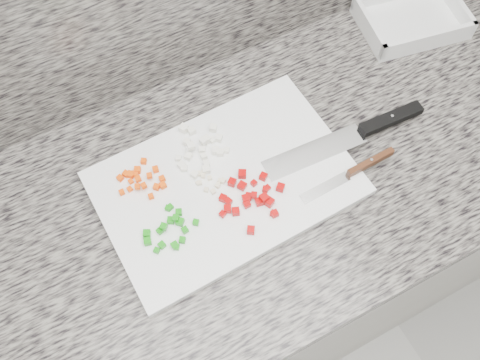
# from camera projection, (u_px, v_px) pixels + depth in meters

# --- Properties ---
(cabinet) EXTENTS (3.92, 0.62, 0.86)m
(cabinet) POSITION_uv_depth(u_px,v_px,m) (238.00, 265.00, 1.44)
(cabinet) COLOR silver
(cabinet) RESTS_ON ground
(countertop) EXTENTS (3.96, 0.64, 0.04)m
(countertop) POSITION_uv_depth(u_px,v_px,m) (237.00, 190.00, 1.05)
(countertop) COLOR slate
(countertop) RESTS_ON cabinet
(cutting_board) EXTENTS (0.49, 0.33, 0.02)m
(cutting_board) POSITION_uv_depth(u_px,v_px,m) (226.00, 183.00, 1.02)
(cutting_board) COLOR white
(cutting_board) RESTS_ON countertop
(carrot_pile) EXTENTS (0.09, 0.09, 0.02)m
(carrot_pile) POSITION_uv_depth(u_px,v_px,m) (141.00, 179.00, 1.01)
(carrot_pile) COLOR #F34B05
(carrot_pile) RESTS_ON cutting_board
(onion_pile) EXTENTS (0.11, 0.12, 0.02)m
(onion_pile) POSITION_uv_depth(u_px,v_px,m) (201.00, 147.00, 1.04)
(onion_pile) COLOR white
(onion_pile) RESTS_ON cutting_board
(green_pepper_pile) EXTENTS (0.11, 0.09, 0.02)m
(green_pepper_pile) POSITION_uv_depth(u_px,v_px,m) (169.00, 229.00, 0.96)
(green_pepper_pile) COLOR #118A0C
(green_pepper_pile) RESTS_ON cutting_board
(red_pepper_pile) EXTENTS (0.14, 0.13, 0.02)m
(red_pepper_pile) POSITION_uv_depth(u_px,v_px,m) (251.00, 197.00, 0.99)
(red_pepper_pile) COLOR #A90202
(red_pepper_pile) RESTS_ON cutting_board
(garlic_pile) EXTENTS (0.05, 0.06, 0.01)m
(garlic_pile) POSITION_uv_depth(u_px,v_px,m) (210.00, 181.00, 1.01)
(garlic_pile) COLOR beige
(garlic_pile) RESTS_ON cutting_board
(chef_knife) EXTENTS (0.35, 0.06, 0.02)m
(chef_knife) POSITION_uv_depth(u_px,v_px,m) (365.00, 130.00, 1.06)
(chef_knife) COLOR #B8BABE
(chef_knife) RESTS_ON cutting_board
(paring_knife) EXTENTS (0.21, 0.02, 0.02)m
(paring_knife) POSITION_uv_depth(u_px,v_px,m) (359.00, 169.00, 1.02)
(paring_knife) COLOR #B8BABE
(paring_knife) RESTS_ON cutting_board
(tray) EXTENTS (0.25, 0.20, 0.05)m
(tray) POSITION_uv_depth(u_px,v_px,m) (411.00, 20.00, 1.21)
(tray) COLOR white
(tray) RESTS_ON countertop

